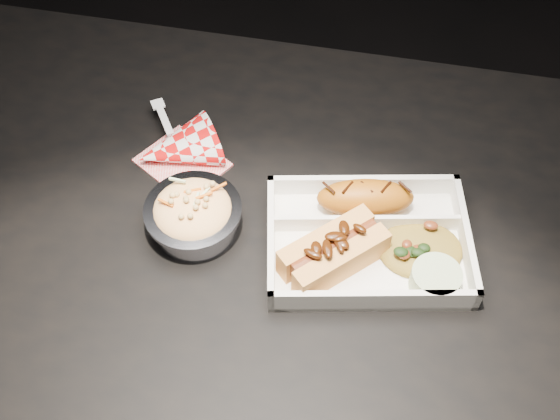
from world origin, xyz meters
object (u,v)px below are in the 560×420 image
(dining_table, at_px, (282,291))
(foil_coleslaw_cup, at_px, (193,213))
(napkin_fork, at_px, (176,149))
(hotdog, at_px, (334,251))
(food_tray, at_px, (367,243))
(fried_pastry, at_px, (365,198))

(dining_table, distance_m, foil_coleslaw_cup, 0.17)
(dining_table, bearing_deg, foil_coleslaw_cup, 170.65)
(foil_coleslaw_cup, relative_size, napkin_fork, 0.75)
(dining_table, relative_size, hotdog, 8.98)
(napkin_fork, bearing_deg, food_tray, 37.16)
(hotdog, xyz_separation_m, foil_coleslaw_cup, (-0.18, 0.02, -0.00))
(food_tray, bearing_deg, foil_coleslaw_cup, 171.30)
(fried_pastry, distance_m, hotdog, 0.09)
(foil_coleslaw_cup, bearing_deg, dining_table, -9.35)
(foil_coleslaw_cup, bearing_deg, food_tray, 3.20)
(foil_coleslaw_cup, distance_m, napkin_fork, 0.12)
(dining_table, relative_size, napkin_fork, 7.29)
(dining_table, bearing_deg, fried_pastry, 43.28)
(foil_coleslaw_cup, xyz_separation_m, napkin_fork, (-0.06, 0.11, -0.01))
(napkin_fork, bearing_deg, fried_pastry, 47.22)
(foil_coleslaw_cup, bearing_deg, fried_pastry, 17.55)
(hotdog, distance_m, napkin_fork, 0.27)
(dining_table, xyz_separation_m, fried_pastry, (0.09, 0.09, 0.12))
(foil_coleslaw_cup, bearing_deg, hotdog, -7.21)
(food_tray, distance_m, fried_pastry, 0.06)
(dining_table, xyz_separation_m, napkin_fork, (-0.18, 0.13, 0.11))
(hotdog, bearing_deg, fried_pastry, 28.18)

